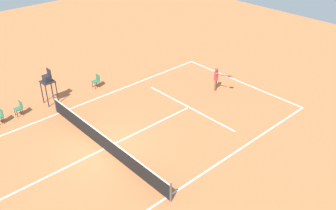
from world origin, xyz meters
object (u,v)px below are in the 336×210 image
Objects in this scene: courtside_chair_near at (19,108)px; courtside_chair_mid at (96,80)px; player_serving at (217,77)px; tennis_ball at (188,105)px; courtside_chair_far at (0,116)px; umpire_chair at (48,81)px.

courtside_chair_mid is (-0.04, -5.64, 0.00)m from courtside_chair_near.
player_serving is 3.16m from tennis_ball.
courtside_chair_far is at bearing 96.37° from courtside_chair_near.
courtside_chair_near is 1.00× the size of courtside_chair_far.
player_serving is at bearing -115.13° from courtside_chair_far.
umpire_chair is at bearing 87.86° from courtside_chair_mid.
courtside_chair_near is 1.26m from courtside_chair_far.
tennis_ball is at bearing -19.11° from player_serving.
umpire_chair is 3.58m from courtside_chair_far.
courtside_chair_mid is at bearing -92.14° from umpire_chair.
umpire_chair is 2.54× the size of courtside_chair_mid.
courtside_chair_mid is at bearing -89.19° from courtside_chair_far.
courtside_chair_mid is (6.27, 2.90, 0.50)m from tennis_ball.
player_serving reaches higher than courtside_chair_far.
umpire_chair is at bearing -86.17° from courtside_chair_far.
tennis_ball is at bearing -135.11° from umpire_chair.
umpire_chair is 2.41m from courtside_chair_near.
courtside_chair_far is at bearing 90.81° from courtside_chair_mid.
player_serving is 1.82× the size of courtside_chair_near.
courtside_chair_near is at bearing 92.35° from umpire_chair.
courtside_chair_mid is 1.00× the size of courtside_chair_far.
courtside_chair_mid and courtside_chair_far have the same top height.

